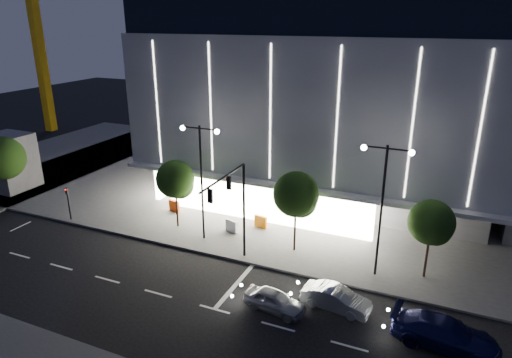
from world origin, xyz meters
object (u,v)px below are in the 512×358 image
object	(u,v)px
ped_signal_far	(68,200)
tree_right	(431,225)
street_lamp_east	(383,193)
traffic_mast	(234,199)
barrier_c	(261,222)
street_lamp_west	(201,166)
car_third	(445,333)
car_lead	(274,301)
barrier_b	(232,226)
car_second	(336,299)
tree_left	(176,181)
barrier_a	(174,206)
tree_mid	(296,197)

from	to	relation	value
ped_signal_far	tree_right	size ratio (longest dim) A/B	0.54
street_lamp_east	traffic_mast	bearing A→B (deg)	-163.52
street_lamp_east	barrier_c	world-z (taller)	street_lamp_east
barrier_c	street_lamp_west	bearing A→B (deg)	-122.60
traffic_mast	ped_signal_far	xyz separation A→B (m)	(-16.00, 1.16, -3.14)
ped_signal_far	car_third	distance (m)	29.79
street_lamp_east	barrier_c	xyz separation A→B (m)	(-9.72, 3.47, -5.31)
ped_signal_far	car_lead	distance (m)	20.81
traffic_mast	barrier_b	distance (m)	6.74
street_lamp_east	car_lead	size ratio (longest dim) A/B	2.40
traffic_mast	car_second	xyz separation A→B (m)	(7.50, -1.90, -4.35)
street_lamp_west	barrier_c	distance (m)	7.14
street_lamp_east	tree_left	bearing A→B (deg)	176.35
tree_left	tree_right	size ratio (longest dim) A/B	1.04
barrier_b	barrier_a	bearing A→B (deg)	-176.23
tree_mid	tree_right	size ratio (longest dim) A/B	1.12
street_lamp_east	barrier_b	bearing A→B (deg)	171.11
tree_left	car_second	bearing A→B (deg)	-21.09
car_second	tree_right	bearing A→B (deg)	-32.35
street_lamp_east	tree_mid	world-z (taller)	street_lamp_east
traffic_mast	barrier_a	distance (m)	11.65
barrier_b	barrier_c	world-z (taller)	same
car_lead	car_second	xyz separation A→B (m)	(3.25, 1.59, 0.04)
car_lead	car_second	world-z (taller)	car_second
car_second	barrier_b	size ratio (longest dim) A/B	3.72
car_second	street_lamp_west	bearing A→B (deg)	75.06
car_second	car_third	world-z (taller)	car_third
car_second	ped_signal_far	bearing A→B (deg)	89.27
ped_signal_far	car_second	xyz separation A→B (m)	(23.50, -3.06, -1.21)
tree_left	car_third	distance (m)	21.72
car_second	barrier_a	bearing A→B (deg)	70.80
ped_signal_far	tree_mid	xyz separation A→B (m)	(19.03, 2.52, 2.45)
traffic_mast	barrier_a	bearing A→B (deg)	145.76
barrier_b	street_lamp_east	bearing A→B (deg)	8.98
barrier_b	barrier_c	size ratio (longest dim) A/B	1.00
tree_right	barrier_b	world-z (taller)	tree_right
barrier_a	barrier_c	bearing A→B (deg)	15.96
tree_right	barrier_b	distance (m)	14.92
barrier_b	traffic_mast	bearing A→B (deg)	-42.67
barrier_a	car_lead	bearing A→B (deg)	-20.40
car_lead	car_second	size ratio (longest dim) A/B	0.92
traffic_mast	tree_mid	world-z (taller)	traffic_mast
barrier_c	car_third	bearing A→B (deg)	-21.42
car_second	car_third	bearing A→B (deg)	-92.01
street_lamp_east	tree_mid	xyz separation A→B (m)	(-5.97, 1.02, -1.62)
tree_left	barrier_c	world-z (taller)	tree_left
tree_right	barrier_b	xyz separation A→B (m)	(-14.55, 0.78, -3.23)
tree_left	barrier_b	distance (m)	5.65
barrier_c	barrier_a	bearing A→B (deg)	-168.83
street_lamp_east	car_lead	xyz separation A→B (m)	(-4.75, -6.15, -5.32)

